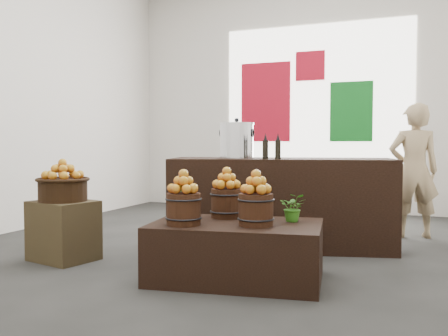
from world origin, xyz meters
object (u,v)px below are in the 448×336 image
at_px(crate, 64,231).
at_px(stock_pot_left, 237,141).
at_px(counter, 281,203).
at_px(shopper, 414,171).
at_px(wicker_basket, 63,190).
at_px(display_table, 236,251).

distance_m(crate, stock_pot_left, 2.09).
distance_m(counter, stock_pot_left, 0.86).
bearing_deg(stock_pot_left, counter, 14.73).
xyz_separation_m(counter, shopper, (1.37, 1.20, 0.33)).
bearing_deg(crate, stock_pot_left, 42.81).
distance_m(wicker_basket, display_table, 1.93).
bearing_deg(wicker_basket, crate, 0.00).
xyz_separation_m(wicker_basket, counter, (1.87, 1.41, -0.20)).
relative_size(display_table, stock_pot_left, 3.78).
relative_size(counter, stock_pot_left, 6.47).
relative_size(crate, counter, 0.24).
relative_size(counter, shopper, 1.48).
distance_m(crate, wicker_basket, 0.41).
xyz_separation_m(crate, stock_pot_left, (1.38, 1.28, 0.90)).
bearing_deg(display_table, stock_pot_left, 101.40).
xyz_separation_m(stock_pot_left, shopper, (1.86, 1.33, -0.36)).
distance_m(wicker_basket, shopper, 4.16).
bearing_deg(shopper, crate, 23.23).
bearing_deg(counter, shopper, 26.52).
distance_m(stock_pot_left, shopper, 2.31).
xyz_separation_m(display_table, counter, (-0.00, 1.44, 0.25)).
relative_size(crate, stock_pot_left, 1.57).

